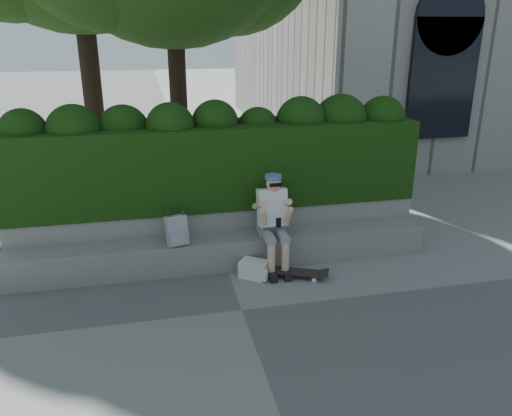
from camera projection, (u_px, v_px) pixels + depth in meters
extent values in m
plane|color=slate|center=(242.00, 310.00, 6.11)|extent=(80.00, 80.00, 0.00)
cube|color=gray|center=(225.00, 252.00, 7.18)|extent=(6.00, 0.45, 0.45)
cube|color=gray|center=(220.00, 230.00, 7.57)|extent=(6.00, 0.50, 0.75)
cube|color=black|center=(216.00, 164.00, 7.45)|extent=(6.00, 1.00, 1.20)
cylinder|color=black|center=(179.00, 114.00, 10.12)|extent=(0.34, 0.34, 3.25)
cylinder|color=black|center=(94.00, 107.00, 10.70)|extent=(0.40, 0.40, 3.35)
cube|color=gray|center=(271.00, 228.00, 7.16)|extent=(0.36, 0.26, 0.22)
cube|color=silver|center=(272.00, 207.00, 6.98)|extent=(0.40, 0.32, 0.55)
sphere|color=tan|center=(274.00, 184.00, 6.79)|extent=(0.21, 0.21, 0.21)
cylinder|color=#466281|center=(273.00, 177.00, 6.78)|extent=(0.23, 0.23, 0.06)
cube|color=black|center=(279.00, 222.00, 6.69)|extent=(0.07, 0.02, 0.13)
cylinder|color=tan|center=(271.00, 261.00, 6.84)|extent=(0.11, 0.11, 0.47)
cylinder|color=tan|center=(285.00, 260.00, 6.88)|extent=(0.11, 0.11, 0.47)
cube|color=black|center=(272.00, 276.00, 6.85)|extent=(0.10, 0.26, 0.10)
cube|color=black|center=(286.00, 274.00, 6.89)|extent=(0.10, 0.26, 0.10)
cube|color=black|center=(293.00, 272.00, 6.90)|extent=(0.89, 0.56, 0.02)
cylinder|color=silver|center=(270.00, 276.00, 6.89)|extent=(0.07, 0.05, 0.06)
cylinder|color=silver|center=(272.00, 270.00, 7.06)|extent=(0.07, 0.05, 0.06)
cylinder|color=silver|center=(314.00, 280.00, 6.78)|extent=(0.07, 0.05, 0.06)
cylinder|color=silver|center=(315.00, 274.00, 6.95)|extent=(0.07, 0.05, 0.06)
cube|color=#ADACB1|center=(177.00, 230.00, 6.81)|extent=(0.31, 0.21, 0.41)
cube|color=silver|center=(254.00, 269.00, 6.89)|extent=(0.45, 0.43, 0.24)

